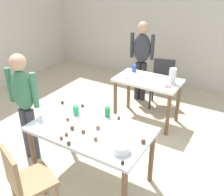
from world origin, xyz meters
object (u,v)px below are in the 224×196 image
dining_table_near (91,135)px  chair_far_table (162,80)px  person_girl_near (24,100)px  soda_can (107,112)px  chair_near_table (25,179)px  person_adult_far (142,55)px  dining_table_far (147,87)px  mixing_bowl (121,148)px  pitcher_far (173,76)px

dining_table_near → chair_far_table: 2.27m
chair_far_table → person_girl_near: (-0.96, -2.33, 0.38)m
soda_can → chair_near_table: bearing=-105.3°
chair_near_table → person_adult_far: (-0.16, 3.03, 0.40)m
dining_table_far → person_girl_near: person_girl_near is taller
person_adult_far → mixing_bowl: 2.62m
chair_near_table → pitcher_far: size_ratio=3.65×
dining_table_near → dining_table_far: same height
mixing_bowl → soda_can: 0.68m
mixing_bowl → pitcher_far: size_ratio=0.76×
person_adult_far → person_girl_near: bearing=-102.7°
person_girl_near → chair_far_table: bearing=67.5°
soda_can → pitcher_far: (0.34, 1.35, 0.06)m
dining_table_near → mixing_bowl: size_ratio=7.45×
chair_far_table → pitcher_far: pitcher_far is taller
soda_can → chair_far_table: bearing=90.7°
person_adult_far → soda_can: person_adult_far is taller
chair_far_table → mixing_bowl: 2.51m
dining_table_far → soda_can: size_ratio=8.53×
dining_table_far → mixing_bowl: mixing_bowl is taller
person_adult_far → pitcher_far: size_ratio=6.31×
chair_far_table → pitcher_far: size_ratio=3.65×
dining_table_far → chair_far_table: bearing=88.7°
soda_can → person_girl_near: bearing=-159.1°
chair_near_table → pitcher_far: (0.63, 2.43, 0.37)m
chair_far_table → soda_can: soda_can is taller
dining_table_far → dining_table_near: bearing=-89.7°
person_girl_near → soda_can: bearing=20.9°
dining_table_near → person_adult_far: person_adult_far is taller
pitcher_far → dining_table_near: bearing=-102.4°
chair_near_table → chair_far_table: bearing=84.8°
dining_table_near → chair_far_table: (0.01, 2.26, -0.16)m
soda_can → pitcher_far: 1.39m
dining_table_near → pitcher_far: size_ratio=5.68×
dining_table_far → person_adult_far: (-0.42, 0.65, 0.28)m
dining_table_near → chair_far_table: chair_far_table is taller
chair_far_table → mixing_bowl: (0.48, -2.45, 0.30)m
chair_far_table → mixing_bowl: bearing=-78.8°
dining_table_near → chair_far_table: size_ratio=1.56×
chair_near_table → pitcher_far: 2.54m
dining_table_far → pitcher_far: (0.37, 0.05, 0.25)m
person_adult_far → chair_near_table: bearing=-86.9°
pitcher_far → chair_near_table: bearing=-104.6°
chair_near_table → person_girl_near: (-0.69, 0.70, 0.38)m
chair_far_table → dining_table_far: bearing=-91.3°
chair_near_table → chair_far_table: (0.27, 3.03, 0.00)m
person_girl_near → person_adult_far: size_ratio=0.98×
mixing_bowl → soda_can: bearing=132.8°
chair_near_table → soda_can: soda_can is taller
mixing_bowl → soda_can: (-0.46, 0.50, 0.02)m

